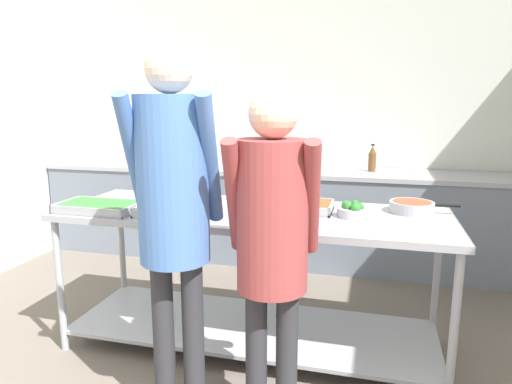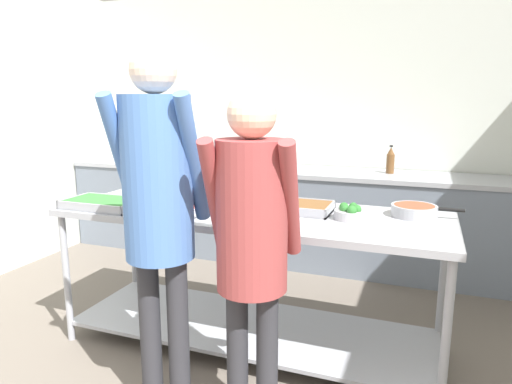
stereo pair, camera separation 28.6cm
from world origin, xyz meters
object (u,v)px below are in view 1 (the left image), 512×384
at_px(serving_tray_greens, 300,206).
at_px(water_bottle, 372,159).
at_px(serving_tray_roast, 99,207).
at_px(guest_serving_right, 173,197).
at_px(guest_serving_left, 272,229).
at_px(plate_stack, 251,198).
at_px(broccoli_bowl, 353,211).
at_px(sauce_pan, 412,206).
at_px(serving_tray_vegetables, 175,210).

xyz_separation_m(serving_tray_greens, water_bottle, (0.41, 1.60, 0.11)).
distance_m(serving_tray_roast, guest_serving_right, 0.92).
bearing_deg(serving_tray_greens, guest_serving_left, -89.21).
distance_m(plate_stack, guest_serving_right, 1.01).
height_order(serving_tray_roast, serving_tray_greens, same).
relative_size(broccoli_bowl, sauce_pan, 0.48).
bearing_deg(sauce_pan, plate_stack, 178.94).
xyz_separation_m(plate_stack, guest_serving_right, (-0.10, -0.98, 0.20)).
bearing_deg(plate_stack, guest_serving_right, -95.55).
xyz_separation_m(serving_tray_roast, serving_tray_greens, (1.18, 0.34, -0.00)).
height_order(serving_tray_greens, water_bottle, water_bottle).
bearing_deg(serving_tray_vegetables, water_bottle, 59.45).
relative_size(broccoli_bowl, water_bottle, 0.76).
relative_size(guest_serving_right, water_bottle, 7.07).
xyz_separation_m(broccoli_bowl, guest_serving_right, (-0.77, -0.76, 0.20)).
bearing_deg(water_bottle, sauce_pan, -80.22).
relative_size(guest_serving_left, guest_serving_right, 0.90).
xyz_separation_m(broccoli_bowl, guest_serving_left, (-0.31, -0.74, 0.07)).
xyz_separation_m(sauce_pan, water_bottle, (-0.26, 1.48, 0.10)).
xyz_separation_m(plate_stack, serving_tray_greens, (0.35, -0.14, -0.00)).
bearing_deg(sauce_pan, water_bottle, 99.78).
xyz_separation_m(serving_tray_roast, serving_tray_vegetables, (0.48, 0.05, -0.00)).
distance_m(plate_stack, sauce_pan, 1.01).
height_order(broccoli_bowl, sauce_pan, broccoli_bowl).
height_order(plate_stack, serving_tray_greens, plate_stack).
height_order(serving_tray_roast, broccoli_bowl, broccoli_bowl).
bearing_deg(guest_serving_right, serving_tray_greens, 62.09).
bearing_deg(water_bottle, serving_tray_greens, -104.21).
bearing_deg(broccoli_bowl, sauce_pan, 30.84).
xyz_separation_m(plate_stack, broccoli_bowl, (0.68, -0.22, 0.01)).
height_order(guest_serving_right, water_bottle, guest_serving_right).
relative_size(serving_tray_roast, plate_stack, 2.00).
height_order(plate_stack, guest_serving_right, guest_serving_right).
distance_m(guest_serving_left, water_bottle, 2.46).
xyz_separation_m(serving_tray_greens, guest_serving_left, (0.01, -0.83, 0.08)).
height_order(sauce_pan, guest_serving_left, guest_serving_left).
relative_size(broccoli_bowl, guest_serving_right, 0.11).
bearing_deg(serving_tray_vegetables, guest_serving_left, -37.11).
height_order(serving_tray_vegetables, water_bottle, water_bottle).
relative_size(serving_tray_vegetables, sauce_pan, 1.00).
bearing_deg(broccoli_bowl, guest_serving_left, -112.86).
bearing_deg(serving_tray_vegetables, plate_stack, 49.78).
distance_m(sauce_pan, guest_serving_left, 1.15).
height_order(plate_stack, sauce_pan, sauce_pan).
bearing_deg(sauce_pan, broccoli_bowl, -149.16).
relative_size(serving_tray_greens, water_bottle, 1.55).
bearing_deg(serving_tray_greens, serving_tray_roast, -164.16).
distance_m(plate_stack, serving_tray_greens, 0.38).
relative_size(serving_tray_vegetables, plate_stack, 1.66).
bearing_deg(plate_stack, serving_tray_vegetables, -130.22).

